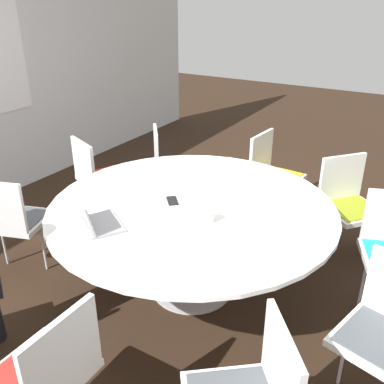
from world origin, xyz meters
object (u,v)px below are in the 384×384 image
(chair_5, at_px, (349,199))
(chair_1, at_px, (47,369))
(chair_7, at_px, (169,162))
(laptop, at_px, (95,219))
(cell_phone, at_px, (172,201))
(coffee_cup, at_px, (208,215))
(chair_9, at_px, (12,216))
(chair_8, at_px, (98,173))
(chair_6, at_px, (272,170))

(chair_5, bearing_deg, chair_1, 22.67)
(chair_7, distance_m, laptop, 1.76)
(chair_7, distance_m, cell_phone, 1.35)
(coffee_cup, relative_size, cell_phone, 0.60)
(chair_1, bearing_deg, laptop, 27.68)
(chair_9, relative_size, coffee_cup, 9.42)
(chair_8, bearing_deg, chair_6, 56.20)
(chair_5, relative_size, laptop, 2.17)
(chair_8, relative_size, chair_9, 1.00)
(chair_6, bearing_deg, chair_9, -30.22)
(chair_1, height_order, chair_7, same)
(chair_1, distance_m, laptop, 0.98)
(chair_9, height_order, cell_phone, chair_9)
(chair_8, relative_size, cell_phone, 5.65)
(chair_7, xyz_separation_m, chair_8, (-0.61, 0.41, 0.00))
(chair_5, distance_m, coffee_cup, 1.45)
(chair_8, distance_m, chair_9, 0.99)
(laptop, bearing_deg, chair_6, -69.64)
(chair_5, relative_size, chair_8, 1.00)
(chair_6, relative_size, chair_9, 1.00)
(laptop, distance_m, cell_phone, 0.60)
(chair_8, xyz_separation_m, laptop, (-1.04, -0.96, 0.27))
(chair_1, xyz_separation_m, chair_6, (2.82, 0.01, 0.00))
(chair_1, relative_size, chair_8, 1.00)
(chair_1, height_order, chair_6, same)
(chair_5, relative_size, coffee_cup, 9.42)
(chair_9, bearing_deg, chair_7, 57.16)
(chair_1, xyz_separation_m, cell_phone, (1.39, 0.22, 0.22))
(laptop, height_order, coffee_cup, laptop)
(chair_5, relative_size, cell_phone, 5.65)
(coffee_cup, bearing_deg, chair_6, 5.64)
(chair_1, bearing_deg, cell_phone, 8.95)
(cell_phone, bearing_deg, chair_5, -41.02)
(chair_9, xyz_separation_m, laptop, (-0.06, -0.94, 0.27))
(chair_6, height_order, chair_7, same)
(chair_5, bearing_deg, laptop, 4.24)
(chair_6, xyz_separation_m, cell_phone, (-1.43, 0.21, 0.22))
(chair_9, bearing_deg, chair_8, 72.27)
(chair_1, relative_size, coffee_cup, 9.42)
(laptop, distance_m, coffee_cup, 0.72)
(chair_8, bearing_deg, chair_9, -66.77)
(chair_7, relative_size, cell_phone, 5.65)
(chair_1, xyz_separation_m, laptop, (0.83, 0.44, 0.27))
(chair_7, relative_size, laptop, 2.17)
(chair_7, bearing_deg, coffee_cup, 4.96)
(chair_7, bearing_deg, chair_6, 71.30)
(coffee_cup, bearing_deg, chair_9, 103.76)
(cell_phone, bearing_deg, chair_9, 113.26)
(chair_9, distance_m, coffee_cup, 1.59)
(cell_phone, bearing_deg, chair_1, -170.99)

